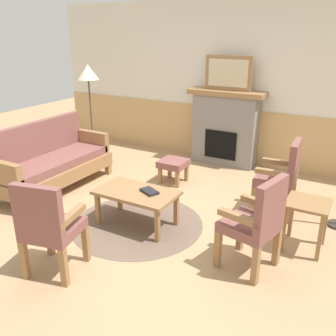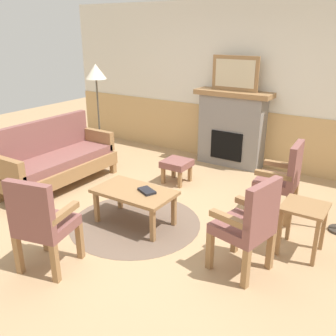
% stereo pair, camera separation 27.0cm
% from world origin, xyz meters
% --- Properties ---
extents(ground_plane, '(14.00, 14.00, 0.00)m').
position_xyz_m(ground_plane, '(0.00, 0.00, 0.00)').
color(ground_plane, tan).
extents(wall_back, '(7.20, 0.14, 2.70)m').
position_xyz_m(wall_back, '(0.00, 2.60, 1.31)').
color(wall_back, silver).
rests_on(wall_back, ground_plane).
extents(fireplace, '(1.30, 0.44, 1.28)m').
position_xyz_m(fireplace, '(0.00, 2.35, 0.65)').
color(fireplace, gray).
rests_on(fireplace, ground_plane).
extents(framed_picture, '(0.80, 0.04, 0.56)m').
position_xyz_m(framed_picture, '(0.00, 2.35, 1.56)').
color(framed_picture, olive).
rests_on(framed_picture, fireplace).
extents(couch, '(0.70, 1.80, 0.98)m').
position_xyz_m(couch, '(-1.79, 0.06, 0.40)').
color(couch, olive).
rests_on(couch, ground_plane).
extents(coffee_table, '(0.96, 0.56, 0.44)m').
position_xyz_m(coffee_table, '(-0.08, -0.26, 0.39)').
color(coffee_table, olive).
rests_on(coffee_table, ground_plane).
extents(round_rug, '(1.60, 1.60, 0.01)m').
position_xyz_m(round_rug, '(-0.08, -0.26, 0.00)').
color(round_rug, brown).
rests_on(round_rug, ground_plane).
extents(book_on_table, '(0.26, 0.22, 0.03)m').
position_xyz_m(book_on_table, '(0.07, -0.21, 0.46)').
color(book_on_table, black).
rests_on(book_on_table, coffee_table).
extents(footstool, '(0.40, 0.40, 0.36)m').
position_xyz_m(footstool, '(-0.34, 1.12, 0.28)').
color(footstool, olive).
rests_on(footstool, ground_plane).
extents(armchair_near_fireplace, '(0.51, 0.51, 0.98)m').
position_xyz_m(armchair_near_fireplace, '(1.33, 0.89, 0.54)').
color(armchair_near_fireplace, olive).
rests_on(armchair_near_fireplace, ground_plane).
extents(armchair_by_window_left, '(0.57, 0.57, 0.98)m').
position_xyz_m(armchair_by_window_left, '(1.41, -0.43, 0.54)').
color(armchair_by_window_left, olive).
rests_on(armchair_by_window_left, ground_plane).
extents(armchair_front_left, '(0.58, 0.58, 0.98)m').
position_xyz_m(armchair_front_left, '(-0.25, -1.47, 0.54)').
color(armchair_front_left, olive).
rests_on(armchair_front_left, ground_plane).
extents(side_table, '(0.44, 0.44, 0.55)m').
position_xyz_m(side_table, '(1.77, 0.20, 0.43)').
color(side_table, olive).
rests_on(side_table, ground_plane).
extents(floor_lamp_by_couch, '(0.36, 0.36, 1.68)m').
position_xyz_m(floor_lamp_by_couch, '(-2.13, 1.37, 1.45)').
color(floor_lamp_by_couch, '#332D28').
rests_on(floor_lamp_by_couch, ground_plane).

